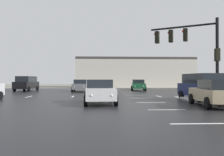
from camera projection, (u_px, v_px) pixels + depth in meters
The scene contains 12 objects.
ground_plane at pixel (138, 97), 22.63m from camera, with size 120.00×120.00×0.00m, color slate.
road_asphalt at pixel (138, 97), 22.63m from camera, with size 44.00×44.00×0.02m, color black.
snow_strip_curbside at pixel (209, 98), 18.88m from camera, with size 4.00×1.60×0.06m, color white.
lane_markings at pixel (154, 97), 21.32m from camera, with size 36.15×36.15×0.01m.
traffic_signal_mast at pixel (193, 45), 17.83m from camera, with size 4.32×2.78×5.83m.
strip_building_background at pixel (134, 73), 51.82m from camera, with size 24.24×8.00×6.12m.
sedan_tan at pixel (215, 92), 14.14m from camera, with size 2.37×4.66×1.58m.
suv_black at pixel (26, 83), 33.61m from camera, with size 2.49×4.96×2.03m.
sedan_green at pixel (138, 85), 35.15m from camera, with size 2.37×4.66×1.58m.
suv_navy at pixel (203, 86), 18.39m from camera, with size 2.54×4.97×2.03m.
sedan_white at pixel (100, 91), 16.13m from camera, with size 2.20×4.61×1.58m.
sedan_grey at pixel (80, 85), 32.04m from camera, with size 2.05×4.55×1.58m.
Camera 1 is at (-3.47, -22.50, 1.60)m, focal length 38.91 mm.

